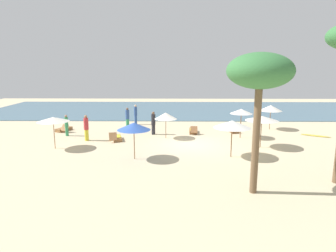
{
  "coord_description": "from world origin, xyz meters",
  "views": [
    {
      "loc": [
        -1.25,
        -21.09,
        5.61
      ],
      "look_at": [
        -1.59,
        1.21,
        1.1
      ],
      "focal_mm": 32.45,
      "sensor_mm": 36.0,
      "label": 1
    }
  ],
  "objects_px": {
    "umbrella_3": "(134,126)",
    "umbrella_4": "(166,116)",
    "lounger_2": "(117,138)",
    "surfboard": "(315,136)",
    "umbrella_0": "(262,118)",
    "umbrella_6": "(232,124)",
    "lounger_4": "(232,130)",
    "person_2": "(136,114)",
    "lounger_1": "(193,131)",
    "lounger_0": "(64,129)",
    "person_1": "(153,123)",
    "umbrella_2": "(241,111)",
    "person_0": "(86,128)",
    "person_3": "(66,125)",
    "umbrella_5": "(271,108)",
    "umbrella_1": "(53,119)",
    "person_4": "(127,118)",
    "palm_2": "(260,74)"
  },
  "relations": [
    {
      "from": "umbrella_2",
      "to": "person_4",
      "type": "distance_m",
      "value": 10.19
    },
    {
      "from": "umbrella_0",
      "to": "umbrella_2",
      "type": "bearing_deg",
      "value": 105.47
    },
    {
      "from": "umbrella_0",
      "to": "umbrella_1",
      "type": "relative_size",
      "value": 1.03
    },
    {
      "from": "umbrella_4",
      "to": "lounger_4",
      "type": "height_order",
      "value": "umbrella_4"
    },
    {
      "from": "lounger_0",
      "to": "umbrella_4",
      "type": "bearing_deg",
      "value": -15.33
    },
    {
      "from": "umbrella_2",
      "to": "person_0",
      "type": "height_order",
      "value": "umbrella_2"
    },
    {
      "from": "umbrella_5",
      "to": "surfboard",
      "type": "xyz_separation_m",
      "value": [
        2.9,
        -2.54,
        -1.87
      ]
    },
    {
      "from": "umbrella_5",
      "to": "umbrella_6",
      "type": "relative_size",
      "value": 0.94
    },
    {
      "from": "umbrella_4",
      "to": "palm_2",
      "type": "xyz_separation_m",
      "value": [
        4.14,
        -10.18,
        3.49
      ]
    },
    {
      "from": "umbrella_5",
      "to": "umbrella_2",
      "type": "bearing_deg",
      "value": -135.55
    },
    {
      "from": "person_0",
      "to": "palm_2",
      "type": "relative_size",
      "value": 0.32
    },
    {
      "from": "lounger_1",
      "to": "person_3",
      "type": "relative_size",
      "value": 1.01
    },
    {
      "from": "lounger_1",
      "to": "umbrella_2",
      "type": "bearing_deg",
      "value": -25.1
    },
    {
      "from": "umbrella_5",
      "to": "person_2",
      "type": "bearing_deg",
      "value": 170.38
    },
    {
      "from": "lounger_0",
      "to": "person_1",
      "type": "height_order",
      "value": "person_1"
    },
    {
      "from": "lounger_4",
      "to": "person_2",
      "type": "relative_size",
      "value": 0.9
    },
    {
      "from": "lounger_2",
      "to": "umbrella_0",
      "type": "bearing_deg",
      "value": -10.34
    },
    {
      "from": "umbrella_3",
      "to": "lounger_0",
      "type": "bearing_deg",
      "value": 132.23
    },
    {
      "from": "person_2",
      "to": "surfboard",
      "type": "height_order",
      "value": "person_2"
    },
    {
      "from": "umbrella_0",
      "to": "person_3",
      "type": "bearing_deg",
      "value": 167.35
    },
    {
      "from": "umbrella_4",
      "to": "umbrella_5",
      "type": "bearing_deg",
      "value": 20.56
    },
    {
      "from": "umbrella_6",
      "to": "lounger_0",
      "type": "bearing_deg",
      "value": 150.74
    },
    {
      "from": "umbrella_1",
      "to": "person_2",
      "type": "height_order",
      "value": "umbrella_1"
    },
    {
      "from": "umbrella_2",
      "to": "umbrella_3",
      "type": "distance_m",
      "value": 9.41
    },
    {
      "from": "umbrella_5",
      "to": "lounger_4",
      "type": "relative_size",
      "value": 1.25
    },
    {
      "from": "lounger_0",
      "to": "person_0",
      "type": "height_order",
      "value": "person_0"
    },
    {
      "from": "person_2",
      "to": "person_0",
      "type": "bearing_deg",
      "value": -115.02
    },
    {
      "from": "umbrella_3",
      "to": "umbrella_6",
      "type": "distance_m",
      "value": 5.95
    },
    {
      "from": "lounger_2",
      "to": "lounger_4",
      "type": "relative_size",
      "value": 1.03
    },
    {
      "from": "umbrella_2",
      "to": "person_3",
      "type": "distance_m",
      "value": 13.85
    },
    {
      "from": "lounger_2",
      "to": "surfboard",
      "type": "relative_size",
      "value": 0.84
    },
    {
      "from": "lounger_4",
      "to": "umbrella_6",
      "type": "bearing_deg",
      "value": -101.62
    },
    {
      "from": "person_2",
      "to": "lounger_4",
      "type": "bearing_deg",
      "value": -20.16
    },
    {
      "from": "umbrella_3",
      "to": "umbrella_6",
      "type": "bearing_deg",
      "value": 4.9
    },
    {
      "from": "lounger_0",
      "to": "person_1",
      "type": "distance_m",
      "value": 7.93
    },
    {
      "from": "umbrella_2",
      "to": "umbrella_0",
      "type": "bearing_deg",
      "value": -74.53
    },
    {
      "from": "umbrella_1",
      "to": "umbrella_6",
      "type": "xyz_separation_m",
      "value": [
        11.64,
        -1.76,
        0.05
      ]
    },
    {
      "from": "lounger_4",
      "to": "person_1",
      "type": "height_order",
      "value": "person_1"
    },
    {
      "from": "person_1",
      "to": "umbrella_0",
      "type": "bearing_deg",
      "value": -26.86
    },
    {
      "from": "umbrella_3",
      "to": "person_3",
      "type": "height_order",
      "value": "umbrella_3"
    },
    {
      "from": "umbrella_3",
      "to": "umbrella_4",
      "type": "distance_m",
      "value": 5.66
    },
    {
      "from": "lounger_0",
      "to": "lounger_1",
      "type": "bearing_deg",
      "value": -2.89
    },
    {
      "from": "umbrella_0",
      "to": "umbrella_6",
      "type": "height_order",
      "value": "umbrella_6"
    },
    {
      "from": "lounger_4",
      "to": "person_3",
      "type": "bearing_deg",
      "value": -173.13
    },
    {
      "from": "umbrella_3",
      "to": "lounger_4",
      "type": "relative_size",
      "value": 1.3
    },
    {
      "from": "lounger_1",
      "to": "lounger_2",
      "type": "height_order",
      "value": "lounger_2"
    },
    {
      "from": "person_0",
      "to": "surfboard",
      "type": "xyz_separation_m",
      "value": [
        17.94,
        1.72,
        -0.96
      ]
    },
    {
      "from": "person_1",
      "to": "person_4",
      "type": "bearing_deg",
      "value": 132.67
    },
    {
      "from": "umbrella_0",
      "to": "umbrella_5",
      "type": "bearing_deg",
      "value": 67.36
    },
    {
      "from": "umbrella_0",
      "to": "palm_2",
      "type": "distance_m",
      "value": 8.59
    }
  ]
}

